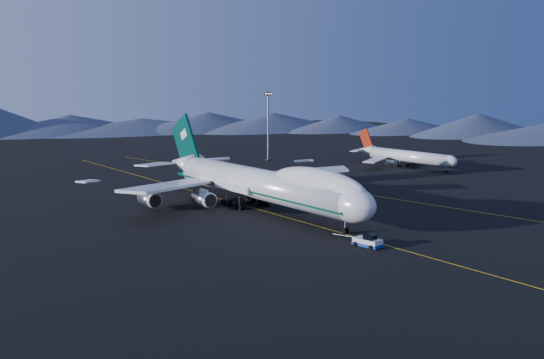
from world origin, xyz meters
TOP-DOWN VIEW (x-y plane):
  - ground at (0.00, 0.00)m, footprint 500.00×500.00m
  - taxiway_line_main at (0.00, 0.00)m, footprint 0.25×220.00m
  - taxiway_line_side at (30.00, 10.00)m, footprint 28.08×198.09m
  - mountain_ridge at (124.84, 10.92)m, footprint 374.91×567.11m
  - boeing_747 at (0.00, 0.03)m, footprint 59.62×72.43m
  - pushback_tug at (-3.00, -35.00)m, footprint 3.29×5.10m
  - second_jet at (78.26, 28.24)m, footprint 36.54×41.28m
  - service_van at (42.13, 24.57)m, footprint 3.86×5.95m
  - floodlight_mast at (52.96, 69.16)m, footprint 2.97×2.23m

SIDE VIEW (x-z plane):
  - ground at x=0.00m, z-range 0.00..0.00m
  - taxiway_line_main at x=0.00m, z-range 0.01..0.01m
  - taxiway_line_side at x=30.00m, z-range 0.01..0.01m
  - pushback_tug at x=-3.00m, z-range -0.39..1.70m
  - service_van at x=42.13m, z-range 0.00..1.52m
  - second_jet at x=78.26m, z-range -2.32..9.43m
  - boeing_747 at x=0.00m, z-range -3.87..15.50m
  - mountain_ridge at x=124.84m, z-range 0.00..12.00m
  - floodlight_mast at x=52.96m, z-range 0.16..24.20m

